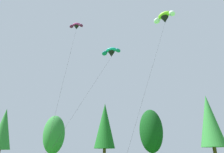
% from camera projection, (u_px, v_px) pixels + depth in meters
% --- Properties ---
extents(treeline_tree_b, '(4.33, 4.33, 12.41)m').
position_uv_depth(treeline_tree_b, '(3.00, 129.00, 46.73)').
color(treeline_tree_b, '#472D19').
rests_on(treeline_tree_b, ground_plane).
extents(treeline_tree_c, '(4.57, 4.57, 10.27)m').
position_uv_depth(treeline_tree_c, '(54.00, 135.00, 43.83)').
color(treeline_tree_c, '#472D19').
rests_on(treeline_tree_c, ground_plane).
extents(treeline_tree_d, '(4.48, 4.48, 13.09)m').
position_uv_depth(treeline_tree_d, '(105.00, 125.00, 44.53)').
color(treeline_tree_d, '#472D19').
rests_on(treeline_tree_d, ground_plane).
extents(treeline_tree_e, '(4.84, 4.84, 11.27)m').
position_uv_depth(treeline_tree_e, '(151.00, 131.00, 42.49)').
color(treeline_tree_e, '#472D19').
rests_on(treeline_tree_e, ground_plane).
extents(treeline_tree_f, '(4.53, 4.53, 13.31)m').
position_uv_depth(treeline_tree_f, '(210.00, 120.00, 39.13)').
color(treeline_tree_f, '#472D19').
rests_on(treeline_tree_f, ground_plane).
extents(parafoil_kite_high_magenta, '(3.49, 9.61, 19.15)m').
position_uv_depth(parafoil_kite_high_magenta, '(76.00, 26.00, 30.68)').
color(parafoil_kite_high_magenta, '#D12893').
extents(parafoil_kite_mid_lime_white, '(6.56, 12.67, 21.22)m').
position_uv_depth(parafoil_kite_mid_lime_white, '(164.00, 18.00, 30.69)').
color(parafoil_kite_mid_lime_white, '#93D633').
extents(parafoil_kite_far_teal, '(3.94, 13.25, 16.13)m').
position_uv_depth(parafoil_kite_far_teal, '(111.00, 52.00, 31.57)').
color(parafoil_kite_far_teal, teal).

